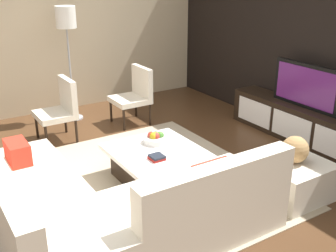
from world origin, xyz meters
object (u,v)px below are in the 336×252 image
Objects in this scene: coffee_table at (156,164)px; floor_lamp at (66,25)px; television at (306,86)px; sectional_couch at (101,206)px; decorative_ball at (295,150)px; book_stack at (157,157)px; accent_chair_far at (135,92)px; fruit_bowl at (155,138)px; ottoman at (291,179)px; media_console at (301,124)px; accent_chair_near at (61,106)px.

coffee_table is 2.79m from floor_lamp.
sectional_couch is at bearing -81.13° from television.
decorative_ball reaches higher than book_stack.
book_stack is at bearing -14.87° from accent_chair_far.
accent_chair_far is (-1.62, 0.60, 0.05)m from fruit_bowl.
accent_chair_far is (-2.86, -0.33, 0.29)m from ottoman.
fruit_bowl is 0.99× the size of decorative_ball.
book_stack is at bearing -126.28° from ottoman.
decorative_ball is at bearing 36.98° from fruit_bowl.
floor_lamp is (-2.58, -2.36, 1.22)m from media_console.
ottoman is (0.96, -1.26, -0.60)m from television.
accent_chair_far is at bearing 103.75° from accent_chair_near.
fruit_bowl is at bearing 126.98° from sectional_couch.
fruit_bowl is (-0.79, 1.04, 0.15)m from sectional_couch.
media_console is at bearing 98.87° from sectional_couch.
accent_chair_far reaches higher than book_stack.
coffee_table is 1.49m from ottoman.
decorative_ball is at bearing -52.58° from television.
fruit_bowl is at bearing -97.27° from television.
television reaches higher than sectional_couch.
fruit_bowl is at bearing 151.13° from book_stack.
floor_lamp is (-2.48, -0.06, 1.27)m from coffee_table.
television is at bearing 92.75° from book_stack.
fruit_bowl is (2.30, 0.16, -1.04)m from floor_lamp.
media_console reaches higher than book_stack.
floor_lamp is at bearing -178.54° from coffee_table.
fruit_bowl is at bearing 31.88° from accent_chair_near.
sectional_couch is 2.05m from decorative_ball.
accent_chair_near is 2.00m from book_stack.
media_console is at bearing 127.43° from ottoman.
accent_chair_near is at bearing -159.28° from fruit_bowl.
sectional_couch is 1.32m from fruit_bowl.
sectional_couch reaches higher than book_stack.
television is 6.93× the size of book_stack.
accent_chair_near is 3.11× the size of fruit_bowl.
media_console is 3.36× the size of ottoman.
floor_lamp reaches higher than coffee_table.
fruit_bowl is (-1.24, -0.94, 0.24)m from ottoman.
floor_lamp is 2.53m from fruit_bowl.
accent_chair_near is (-2.35, 0.45, 0.20)m from sectional_couch.
fruit_bowl is at bearing -143.02° from ottoman.
television is 1.61m from decorative_ball.
sectional_couch is 8.44× the size of decorative_ball.
accent_chair_near reaches higher than ottoman.
coffee_table is at bearing -135.72° from ottoman.
television is 1.08× the size of coffee_table.
sectional_couch is at bearing -15.93° from floor_lamp.
accent_chair_far is 5.60× the size of book_stack.
accent_chair_near is 5.60× the size of book_stack.
television is 1.70m from ottoman.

